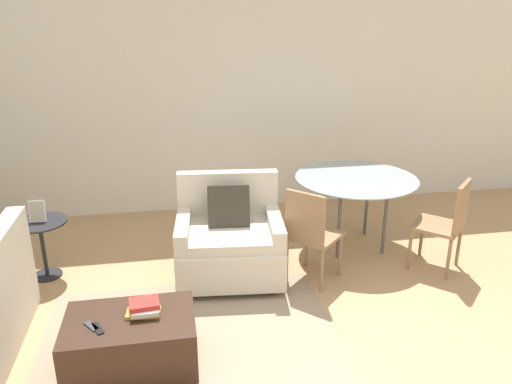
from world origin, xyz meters
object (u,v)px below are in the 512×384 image
(side_table, at_px, (42,238))
(dining_chair_near_right, at_px, (448,220))
(tv_remote_primary, at_px, (98,328))
(picture_frame, at_px, (37,211))
(dining_table, at_px, (356,184))
(ottoman, at_px, (131,341))
(tv_remote_secondary, at_px, (91,326))
(dining_chair_near_left, at_px, (310,230))
(book_stack, at_px, (144,308))
(armchair, at_px, (229,241))

(side_table, height_order, dining_chair_near_right, dining_chair_near_right)
(tv_remote_primary, distance_m, picture_frame, 1.71)
(side_table, xyz_separation_m, dining_table, (3.05, 0.13, 0.29))
(ottoman, relative_size, tv_remote_primary, 5.81)
(dining_table, bearing_deg, tv_remote_secondary, -145.76)
(picture_frame, xyz_separation_m, dining_chair_near_right, (3.72, -0.53, -0.14))
(tv_remote_secondary, distance_m, dining_chair_near_right, 3.24)
(side_table, bearing_deg, tv_remote_secondary, -67.33)
(tv_remote_primary, distance_m, dining_chair_near_left, 1.99)
(dining_table, bearing_deg, picture_frame, -177.50)
(book_stack, xyz_separation_m, picture_frame, (-0.97, 1.42, 0.20))
(ottoman, xyz_separation_m, dining_chair_near_right, (2.85, 0.93, 0.30))
(armchair, relative_size, dining_table, 0.82)
(book_stack, xyz_separation_m, side_table, (-0.97, 1.42, -0.05))
(armchair, height_order, tv_remote_secondary, armchair)
(ottoman, bearing_deg, book_stack, 19.68)
(dining_table, height_order, dining_chair_near_left, dining_chair_near_left)
(ottoman, xyz_separation_m, tv_remote_primary, (-0.19, -0.09, 0.19))
(tv_remote_primary, distance_m, tv_remote_secondary, 0.05)
(ottoman, bearing_deg, dining_chair_near_right, 18.07)
(tv_remote_primary, relative_size, tv_remote_secondary, 1.13)
(armchair, relative_size, side_table, 1.83)
(armchair, relative_size, book_stack, 4.26)
(ottoman, relative_size, book_stack, 3.65)
(tv_remote_primary, xyz_separation_m, side_table, (-0.68, 1.55, -0.01))
(tv_remote_secondary, xyz_separation_m, picture_frame, (-0.63, 1.51, 0.25))
(ottoman, height_order, dining_chair_near_right, dining_chair_near_right)
(side_table, height_order, dining_chair_near_left, dining_chair_near_left)
(dining_chair_near_left, bearing_deg, dining_chair_near_right, 0.00)
(book_stack, distance_m, picture_frame, 1.74)
(side_table, bearing_deg, dining_chair_near_left, -12.54)
(picture_frame, bearing_deg, dining_chair_near_right, -8.13)
(dining_chair_near_right, bearing_deg, picture_frame, 171.87)
(armchair, xyz_separation_m, tv_remote_secondary, (-1.06, -1.24, 0.05))
(armchair, distance_m, side_table, 1.72)
(dining_chair_near_left, xyz_separation_m, dining_chair_near_right, (1.33, 0.00, 0.00))
(armchair, height_order, ottoman, armchair)
(book_stack, relative_size, tv_remote_primary, 1.59)
(ottoman, height_order, tv_remote_secondary, tv_remote_secondary)
(picture_frame, height_order, dining_table, dining_table)
(side_table, relative_size, dining_chair_near_left, 0.62)
(tv_remote_primary, relative_size, dining_table, 0.12)
(ottoman, bearing_deg, dining_table, 36.13)
(armchair, bearing_deg, dining_chair_near_right, -7.11)
(ottoman, xyz_separation_m, dining_chair_near_left, (1.52, 0.93, 0.30))
(ottoman, relative_size, dining_chair_near_left, 0.97)
(side_table, relative_size, dining_table, 0.45)
(armchair, height_order, dining_table, armchair)
(tv_remote_secondary, bearing_deg, dining_table, 34.24)
(armchair, xyz_separation_m, dining_table, (1.36, 0.41, 0.33))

